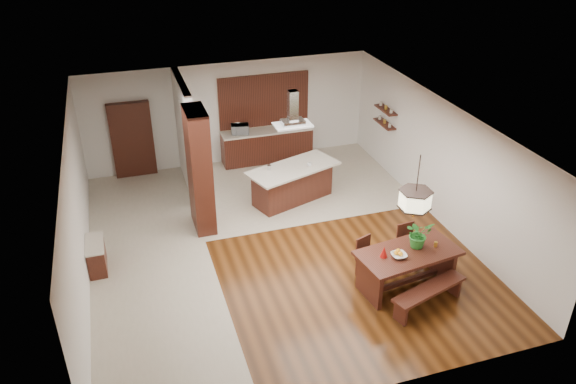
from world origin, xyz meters
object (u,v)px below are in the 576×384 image
object	(u,v)px
dining_chair_left	(368,258)
pendant_lantern	(417,188)
foliage_plant	(419,234)
island_cup	(309,164)
microwave	(240,129)
fruit_bowl	(399,255)
range_hood	(293,109)
kitchen_island	(293,183)
dining_bench	(428,298)
dining_table	(407,261)
hallway_console	(97,256)
dining_chair_right	(409,245)

from	to	relation	value
dining_chair_left	pendant_lantern	bearing A→B (deg)	-62.46
foliage_plant	island_cup	world-z (taller)	foliage_plant
foliage_plant	microwave	xyz separation A→B (m)	(-2.06, 6.33, -0.03)
fruit_bowl	range_hood	bearing A→B (deg)	100.90
dining_chair_left	pendant_lantern	xyz separation A→B (m)	(0.58, -0.54, 1.81)
kitchen_island	microwave	distance (m)	2.62
dining_chair_left	range_hood	xyz separation A→B (m)	(-0.48, 3.48, 2.03)
dining_bench	pendant_lantern	bearing A→B (deg)	97.93
dining_table	foliage_plant	xyz separation A→B (m)	(0.25, 0.12, 0.50)
range_hood	microwave	size ratio (longest dim) A/B	1.86
dining_table	fruit_bowl	world-z (taller)	fruit_bowl
foliage_plant	island_cup	xyz separation A→B (m)	(-0.91, 3.79, -0.12)
dining_bench	dining_chair_left	size ratio (longest dim) A/B	1.89
kitchen_island	range_hood	distance (m)	1.98
dining_table	pendant_lantern	bearing A→B (deg)	0.00
hallway_console	kitchen_island	distance (m)	5.03
hallway_console	range_hood	xyz separation A→B (m)	(4.78, 1.54, 2.15)
dining_chair_left	foliage_plant	distance (m)	1.15
dining_table	fruit_bowl	distance (m)	0.38
range_hood	dining_bench	bearing A→B (deg)	-76.22
dining_chair_left	island_cup	bearing A→B (deg)	71.69
dining_chair_right	island_cup	size ratio (longest dim) A/B	7.79
pendant_lantern	foliage_plant	size ratio (longest dim) A/B	2.32
dining_bench	foliage_plant	world-z (taller)	foliage_plant
dining_table	range_hood	distance (m)	4.55
fruit_bowl	pendant_lantern	bearing A→B (deg)	21.22
foliage_plant	microwave	bearing A→B (deg)	108.04
hallway_console	range_hood	size ratio (longest dim) A/B	0.98
foliage_plant	dining_bench	bearing A→B (deg)	-100.12
pendant_lantern	microwave	xyz separation A→B (m)	(-1.81, 6.45, -1.16)
kitchen_island	island_cup	xyz separation A→B (m)	(0.40, -0.11, 0.51)
pendant_lantern	island_cup	bearing A→B (deg)	99.58
dining_table	dining_chair_right	world-z (taller)	dining_chair_right
foliage_plant	hallway_console	bearing A→B (deg)	158.84
dining_bench	microwave	world-z (taller)	microwave
fruit_bowl	foliage_plant	bearing A→B (deg)	23.29
dining_chair_left	dining_chair_right	distance (m)	1.00
hallway_console	pendant_lantern	world-z (taller)	pendant_lantern
dining_chair_left	pendant_lantern	size ratio (longest dim) A/B	0.66
kitchen_island	island_cup	size ratio (longest dim) A/B	21.50
dining_chair_left	island_cup	size ratio (longest dim) A/B	7.46
microwave	dining_chair_left	bearing A→B (deg)	-68.29
kitchen_island	island_cup	distance (m)	0.66
dining_bench	microwave	distance (m)	7.46
dining_bench	pendant_lantern	size ratio (longest dim) A/B	1.25
dining_chair_right	kitchen_island	bearing A→B (deg)	107.92
kitchen_island	microwave	bearing A→B (deg)	87.87
hallway_console	island_cup	world-z (taller)	island_cup
dining_chair_right	foliage_plant	world-z (taller)	foliage_plant
pendant_lantern	island_cup	size ratio (longest dim) A/B	11.27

